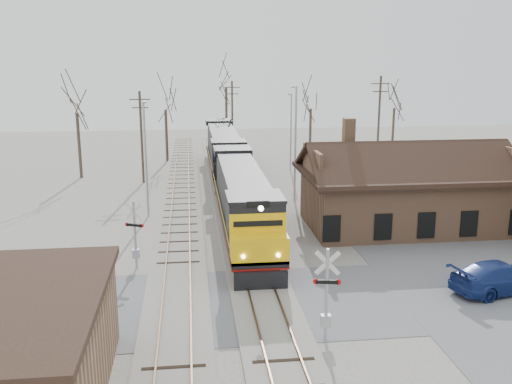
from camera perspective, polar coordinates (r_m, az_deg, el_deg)
The scene contains 21 objects.
ground at distance 29.92m, azimuth 0.85°, elevation -10.96°, with size 140.00×140.00×0.00m, color #A7A297.
road at distance 29.91m, azimuth 0.85°, elevation -10.93°, with size 60.00×9.00×0.03m, color slate.
track_main at distance 43.90m, azimuth -1.73°, elevation -2.76°, with size 3.40×90.00×0.24m.
track_siding at distance 43.76m, azimuth -7.62°, elevation -2.93°, with size 3.40×90.00×0.24m.
depot at distance 43.16m, azimuth 14.67°, elevation -0.28°, with size 15.20×9.31×7.90m.
locomotive_lead at distance 39.74m, azimuth -1.29°, elevation -0.92°, with size 3.16×21.14×4.70m.
locomotive_trailing at distance 60.65m, azimuth -3.23°, elevation 4.13°, with size 3.16×21.14×4.44m.
crossbuck_near at distance 25.60m, azimuth 7.06°, elevation -10.54°, with size 1.22×0.33×4.31m.
crossbuck_far at distance 34.39m, azimuth -12.00°, elevation -4.46°, with size 1.13×0.53×4.16m.
parked_car at distance 33.52m, azimuth 23.26°, elevation -7.81°, with size 2.33×5.72×1.66m, color navy.
streetlight_a at distance 44.69m, azimuth -10.98°, elevation 3.82°, with size 0.25×2.04×8.98m.
streetlight_b at distance 48.95m, azimuth 3.95°, elevation 5.42°, with size 0.25×2.04×9.88m.
streetlight_c at distance 62.63m, azimuth 3.50°, elevation 6.50°, with size 0.25×2.04×8.34m.
utility_pole_a at distance 57.06m, azimuth -11.38°, elevation 5.58°, with size 2.00×0.24×9.00m.
utility_pole_b at distance 71.96m, azimuth -2.39°, elevation 7.55°, with size 2.00×0.24×9.24m.
utility_pole_c at distance 61.67m, azimuth 12.17°, elevation 6.73°, with size 2.00×0.24×10.27m.
tree_a at distance 60.59m, azimuth -17.56°, elevation 8.57°, with size 4.45×4.45×10.91m.
tree_b at distance 68.03m, azimuth -9.07°, elevation 8.97°, with size 4.09×4.09×10.01m.
tree_c at distance 75.49m, azimuth -3.02°, elevation 11.37°, with size 5.44×5.44×13.33m.
tree_d at distance 69.76m, azimuth 5.52°, elevation 9.10°, with size 4.02×4.02×9.86m.
tree_e at distance 72.45m, azimuth 13.71°, elevation 8.93°, with size 4.02×4.02×9.84m.
Camera 1 is at (-3.62, -26.96, 12.45)m, focal length 40.00 mm.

